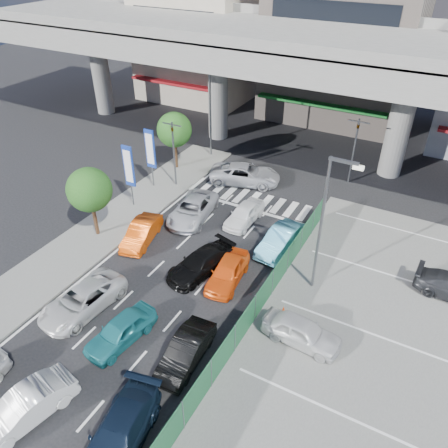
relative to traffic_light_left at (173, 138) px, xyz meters
The scene contains 29 objects.
ground 14.07m from the traffic_light_left, 62.68° to the right, with size 120.00×120.00×0.00m, color black.
parking_lot 20.28m from the traffic_light_left, 30.17° to the right, with size 12.00×28.00×0.06m, color #5F5F5D.
sidewalk_left 8.93m from the traffic_light_left, 95.71° to the right, with size 4.00×30.00×0.12m, color #5F5F5D.
fence_run 16.20m from the traffic_light_left, 43.73° to the right, with size 0.16×22.00×1.80m, color #1D5631, non-canonical shape.
expressway 12.72m from the traffic_light_left, 58.20° to the left, with size 64.00×14.00×10.75m.
building_west 22.39m from the traffic_light_left, 116.14° to the left, with size 12.00×10.90×13.00m.
building_center 22.15m from the traffic_light_left, 73.53° to the left, with size 14.00×10.90×15.00m.
traffic_light_left is the anchor object (origin of this frame).
traffic_light_right 13.63m from the traffic_light_left, 30.89° to the left, with size 1.60×1.24×5.20m.
street_lamp_right 14.68m from the traffic_light_left, 24.16° to the right, with size 1.65×0.22×8.00m.
street_lamp_left 6.06m from the traffic_light_left, 91.20° to the left, with size 1.65×0.22×8.00m.
signboard_near 4.22m from the traffic_light_left, 104.02° to the right, with size 0.80×0.14×4.70m.
signboard_far 1.93m from the traffic_light_left, 144.30° to the right, with size 0.80×0.14×4.70m.
tree_near 8.06m from the traffic_light_left, 95.71° to the right, with size 2.80×2.80×4.80m.
tree_far 3.02m from the traffic_light_left, 122.62° to the left, with size 2.80×2.80×4.80m.
hatch_white_back_mid 20.33m from the traffic_light_left, 73.74° to the right, with size 1.46×4.19×1.38m, color white.
minivan_navy_back 21.02m from the traffic_light_left, 62.14° to the right, with size 1.93×4.76×1.38m, color black.
sedan_white_mid_left 14.28m from the traffic_light_left, 76.50° to the right, with size 2.24×4.86×1.35m, color silver.
taxi_teal_mid 15.89m from the traffic_light_left, 65.92° to the right, with size 1.56×3.88×1.32m, color teal.
hatch_black_mid_right 17.16m from the traffic_light_left, 54.56° to the right, with size 1.36×3.91×1.29m, color black.
taxi_orange_left 8.18m from the traffic_light_left, 72.90° to the right, with size 1.40×4.00×1.32m, color #DC4B0A.
sedan_black_mid 11.15m from the traffic_light_left, 48.32° to the right, with size 1.83×4.50×1.31m, color black.
taxi_orange_right 12.28m from the traffic_light_left, 41.81° to the right, with size 1.60×3.98×1.36m, color #F75912.
wagon_silver_front_left 5.87m from the traffic_light_left, 42.33° to the right, with size 2.29×4.97×1.38m, color #B9BBC2.
sedan_white_front_mid 7.97m from the traffic_light_left, 16.43° to the right, with size 1.55×3.85×1.31m, color white.
kei_truck_front_right 11.39m from the traffic_light_left, 19.83° to the right, with size 1.46×4.19×1.38m, color #62C8F0.
crossing_wagon_silver 6.29m from the traffic_light_left, 33.02° to the left, with size 2.52×5.46×1.52m, color #AEAFB7.
parked_sedan_white 17.61m from the traffic_light_left, 35.79° to the right, with size 1.57×3.89×1.33m, color silver.
traffic_cone 15.99m from the traffic_light_left, 35.58° to the right, with size 0.40×0.40×0.78m, color #E03D0C.
Camera 1 is at (11.46, -12.52, 16.76)m, focal length 35.00 mm.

